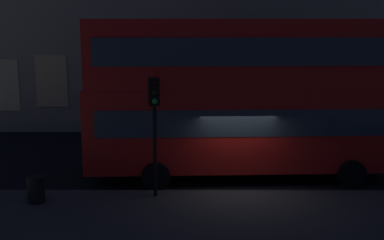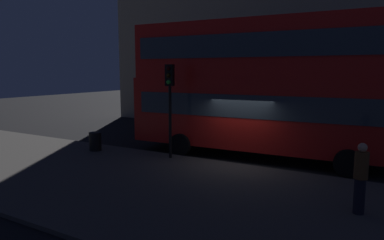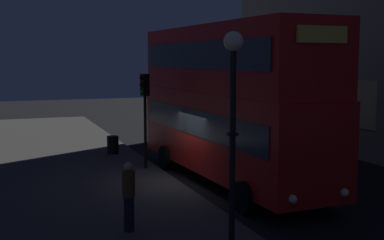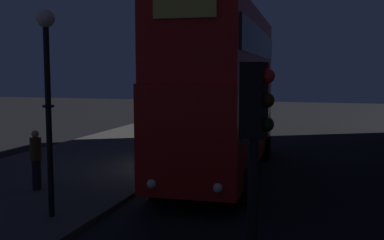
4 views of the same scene
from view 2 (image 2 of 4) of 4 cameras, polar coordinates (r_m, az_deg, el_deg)
ground_plane at (r=13.92m, az=7.98°, el=-7.06°), size 80.00×80.00×0.00m
sidewalk_slab at (r=10.38m, az=-0.58°, el=-11.93°), size 44.00×7.28×0.12m
double_decker_bus at (r=14.62m, az=10.76°, el=5.94°), size 10.90×3.24×5.61m
traffic_light_near_kerb at (r=13.81m, az=-3.68°, el=4.77°), size 0.37×0.39×3.75m
pedestrian at (r=9.50m, az=25.92°, el=-8.45°), size 0.33×0.33×1.77m
litter_bin at (r=15.96m, az=-15.59°, el=-3.40°), size 0.53×0.53×0.81m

